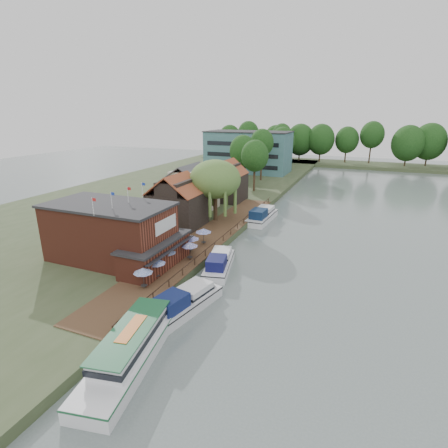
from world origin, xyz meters
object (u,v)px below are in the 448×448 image
at_px(swan, 141,344).
at_px(hotel_block, 248,152).
at_px(cottage_a, 177,201).
at_px(umbrella_1, 156,269).
at_px(cruiser_0, 185,299).
at_px(cruiser_1, 219,261).
at_px(cruiser_2, 262,214).
at_px(willow, 215,191).
at_px(umbrella_5, 204,237).
at_px(umbrella_0, 144,278).
at_px(cottage_b, 190,187).
at_px(cottage_c, 227,180).
at_px(pub, 123,234).
at_px(umbrella_3, 190,251).
at_px(umbrella_4, 190,244).
at_px(tour_boat, 129,348).
at_px(umbrella_2, 167,258).

bearing_deg(swan, hotel_block, 102.73).
xyz_separation_m(cottage_a, umbrella_1, (7.39, -17.78, -2.96)).
distance_m(cruiser_0, cruiser_1, 10.10).
bearing_deg(cruiser_2, hotel_block, 113.59).
bearing_deg(willow, umbrella_5, -74.24).
distance_m(cottage_a, umbrella_0, 21.81).
xyz_separation_m(cottage_b, cottage_c, (4.00, 9.00, 0.00)).
bearing_deg(willow, pub, -99.93).
distance_m(umbrella_0, umbrella_3, 8.58).
height_order(umbrella_4, cruiser_2, umbrella_4).
bearing_deg(cruiser_1, cottage_b, 112.65).
distance_m(cottage_a, cruiser_2, 15.98).
bearing_deg(pub, cottage_b, 99.09).
bearing_deg(willow, cottage_c, 104.04).
bearing_deg(swan, umbrella_1, 115.06).
bearing_deg(swan, willow, 102.76).
xyz_separation_m(cruiser_1, tour_boat, (0.30, -18.47, 0.22)).
relative_size(cottage_a, umbrella_4, 3.62).
xyz_separation_m(hotel_block, umbrella_3, (15.39, -67.76, -4.86)).
distance_m(cottage_a, swan, 30.09).
distance_m(pub, umbrella_2, 6.38).
distance_m(pub, umbrella_0, 8.66).
bearing_deg(umbrella_0, cottage_a, 110.16).
bearing_deg(willow, swan, -77.24).
bearing_deg(cruiser_0, pub, 164.88).
relative_size(umbrella_4, umbrella_5, 1.00).
bearing_deg(cruiser_0, umbrella_1, 161.13).
xyz_separation_m(cottage_a, tour_boat, (12.28, -29.24, -3.85)).
height_order(umbrella_3, umbrella_5, same).
bearing_deg(umbrella_1, swan, -64.94).
distance_m(hotel_block, swan, 85.60).
height_order(umbrella_1, umbrella_3, same).
distance_m(pub, cruiser_2, 27.90).
relative_size(willow, umbrella_5, 4.39).
bearing_deg(willow, hotel_block, 102.71).
relative_size(pub, cottage_b, 2.08).
bearing_deg(cottage_b, swan, -68.32).
xyz_separation_m(tour_boat, swan, (-0.48, 2.02, -1.18)).
relative_size(umbrella_0, umbrella_1, 1.00).
height_order(umbrella_0, umbrella_4, same).
distance_m(umbrella_0, cruiser_0, 5.28).
height_order(willow, umbrella_5, willow).
relative_size(umbrella_2, umbrella_4, 1.00).
relative_size(cottage_b, umbrella_0, 4.04).
height_order(umbrella_2, swan, umbrella_2).
height_order(pub, umbrella_3, pub).
height_order(cottage_b, cruiser_0, cottage_b).
relative_size(cruiser_1, tour_boat, 0.76).
relative_size(cottage_c, umbrella_4, 3.58).
distance_m(cottage_b, umbrella_0, 32.17).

